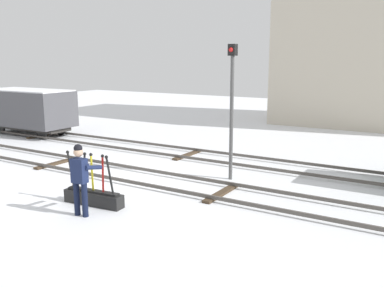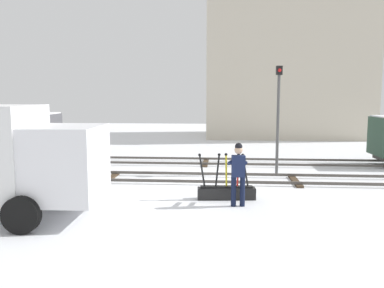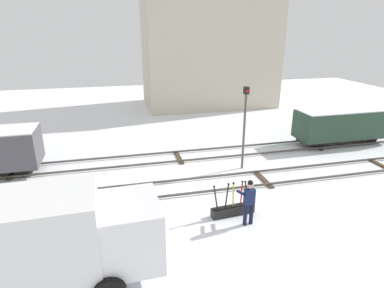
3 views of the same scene
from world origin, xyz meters
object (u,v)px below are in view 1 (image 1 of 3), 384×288
object	(u,v)px
signal_post	(232,100)
switch_lever_frame	(93,196)
freight_car_far_end	(28,109)
rail_worker	(80,175)

from	to	relation	value
signal_post	switch_lever_frame	bearing A→B (deg)	-116.61
signal_post	freight_car_far_end	xyz separation A→B (m)	(-12.86, 2.19, -1.28)
switch_lever_frame	freight_car_far_end	distance (m)	12.56
signal_post	freight_car_far_end	bearing A→B (deg)	170.33
rail_worker	switch_lever_frame	bearing A→B (deg)	108.76
switch_lever_frame	signal_post	world-z (taller)	signal_post
switch_lever_frame	freight_car_far_end	world-z (taller)	freight_car_far_end
rail_worker	signal_post	world-z (taller)	signal_post
rail_worker	signal_post	size ratio (longest dim) A/B	0.43
switch_lever_frame	freight_car_far_end	size ratio (longest dim) A/B	0.36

